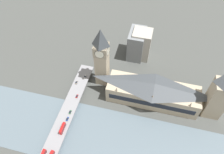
{
  "coord_description": "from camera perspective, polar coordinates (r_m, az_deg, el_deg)",
  "views": [
    {
      "loc": [
        -114.93,
        0.41,
        188.09
      ],
      "look_at": [
        20.88,
        34.79,
        18.26
      ],
      "focal_mm": 35.0,
      "sensor_mm": 36.0,
      "label": 1
    }
  ],
  "objects": [
    {
      "name": "ground_plane",
      "position": [
        220.43,
        7.55,
        -8.83
      ],
      "size": [
        600.0,
        600.0,
        0.0
      ],
      "primitive_type": "plane",
      "color": "#424442"
    },
    {
      "name": "river_water",
      "position": [
        203.78,
        5.82,
        -17.35
      ],
      "size": [
        60.33,
        360.0,
        0.3
      ],
      "primitive_type": "cube",
      "color": "slate",
      "rests_on": "ground_plane"
    },
    {
      "name": "parliament_hall",
      "position": [
        218.71,
        10.64,
        -3.92
      ],
      "size": [
        26.61,
        89.6,
        26.49
      ],
      "color": "tan",
      "rests_on": "ground_plane"
    },
    {
      "name": "clock_tower",
      "position": [
        212.9,
        -2.73,
        5.33
      ],
      "size": [
        13.66,
        13.66,
        70.3
      ],
      "color": "tan",
      "rests_on": "ground_plane"
    },
    {
      "name": "victoria_tower",
      "position": [
        218.53,
        26.02,
        -4.61
      ],
      "size": [
        16.35,
        16.35,
        55.82
      ],
      "color": "tan",
      "rests_on": "ground_plane"
    },
    {
      "name": "road_bridge",
      "position": [
        210.95,
        -13.07,
        -12.31
      ],
      "size": [
        152.66,
        14.39,
        5.64
      ],
      "color": "slate",
      "rests_on": "ground_plane"
    },
    {
      "name": "double_decker_bus_lead",
      "position": [
        205.44,
        -12.82,
        -12.9
      ],
      "size": [
        10.72,
        2.5,
        4.78
      ],
      "color": "red",
      "rests_on": "road_bridge"
    },
    {
      "name": "car_northbound_lead",
      "position": [
        214.42,
        -10.88,
        -8.99
      ],
      "size": [
        4.12,
        1.85,
        1.41
      ],
      "color": "#2D5638",
      "rests_on": "road_bridge"
    },
    {
      "name": "car_northbound_mid",
      "position": [
        233.97,
        -9.28,
        -1.41
      ],
      "size": [
        4.15,
        1.87,
        1.44
      ],
      "color": "slate",
      "rests_on": "road_bridge"
    },
    {
      "name": "car_northbound_tail",
      "position": [
        237.69,
        -7.07,
        0.07
      ],
      "size": [
        4.68,
        1.8,
        1.31
      ],
      "color": "silver",
      "rests_on": "road_bridge"
    },
    {
      "name": "car_southbound_lead",
      "position": [
        211.27,
        -11.59,
        -10.68
      ],
      "size": [
        4.18,
        1.83,
        1.28
      ],
      "color": "navy",
      "rests_on": "road_bridge"
    },
    {
      "name": "car_southbound_mid",
      "position": [
        223.34,
        -9.15,
        -4.97
      ],
      "size": [
        4.01,
        1.79,
        1.39
      ],
      "color": "maroon",
      "rests_on": "road_bridge"
    },
    {
      "name": "city_block_west",
      "position": [
        256.16,
        7.63,
        8.42
      ],
      "size": [
        19.92,
        20.99,
        36.42
      ],
      "color": "#A39E93",
      "rests_on": "ground_plane"
    },
    {
      "name": "city_block_center",
      "position": [
        257.59,
        6.37,
        8.56
      ],
      "size": [
        27.82,
        17.64,
        34.44
      ],
      "color": "slate",
      "rests_on": "ground_plane"
    }
  ]
}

